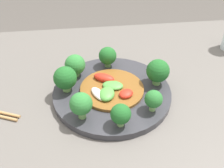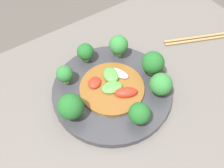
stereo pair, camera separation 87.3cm
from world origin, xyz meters
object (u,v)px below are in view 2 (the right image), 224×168
object	(u,v)px
broccoli_north	(139,114)
stirfry_center	(113,86)
chopsticks	(201,38)
plate	(112,91)
broccoli_south	(85,52)
broccoli_southwest	(119,45)
broccoli_northwest	(161,84)
broccoli_east	(71,107)
broccoli_west	(153,63)
broccoli_southeast	(65,74)

from	to	relation	value
broccoli_north	stirfry_center	bearing A→B (deg)	-92.28
broccoli_north	chopsticks	distance (m)	0.36
plate	chopsticks	world-z (taller)	plate
broccoli_south	stirfry_center	size ratio (longest dim) A/B	0.34
broccoli_southwest	chopsticks	xyz separation A→B (m)	(-0.25, 0.07, -0.05)
plate	broccoli_south	bearing A→B (deg)	-87.94
broccoli_north	broccoli_south	bearing A→B (deg)	-89.15
broccoli_northwest	broccoli_east	distance (m)	0.22
broccoli_north	broccoli_southwest	bearing A→B (deg)	-112.16
broccoli_west	broccoli_south	world-z (taller)	broccoli_west
broccoli_southwest	broccoli_west	xyz separation A→B (m)	(-0.04, 0.10, -0.00)
broccoli_west	plate	bearing A→B (deg)	-6.93
stirfry_center	chopsticks	world-z (taller)	stirfry_center
broccoli_east	stirfry_center	world-z (taller)	broccoli_east
broccoli_south	broccoli_west	bearing A→B (deg)	131.76
broccoli_southeast	stirfry_center	size ratio (longest dim) A/B	0.34
broccoli_west	broccoli_southeast	xyz separation A→B (m)	(0.20, -0.10, -0.01)
broccoli_east	broccoli_southwest	bearing A→B (deg)	-153.43
broccoli_northwest	broccoli_east	xyz separation A→B (m)	(0.21, -0.06, 0.01)
broccoli_west	chopsticks	size ratio (longest dim) A/B	0.31
broccoli_south	broccoli_east	size ratio (longest dim) A/B	0.78
broccoli_northwest	broccoli_southeast	size ratio (longest dim) A/B	1.15
broccoli_west	broccoli_north	bearing A→B (deg)	39.53
plate	broccoli_west	distance (m)	0.12
broccoli_southwest	broccoli_north	xyz separation A→B (m)	(0.08, 0.19, -0.01)
broccoli_southwest	broccoli_south	distance (m)	0.09
broccoli_southwest	stirfry_center	size ratio (longest dim) A/B	0.41
plate	chopsticks	distance (m)	0.33
broccoli_east	stirfry_center	distance (m)	0.13
broccoli_east	broccoli_northwest	bearing A→B (deg)	163.66
broccoli_southeast	broccoli_northwest	bearing A→B (deg)	138.11
broccoli_west	stirfry_center	world-z (taller)	broccoli_west
broccoli_northwest	broccoli_southwest	distance (m)	0.16
broccoli_east	chopsticks	bearing A→B (deg)	-176.48
broccoli_southwest	stirfry_center	world-z (taller)	broccoli_southwest
stirfry_center	plate	bearing A→B (deg)	35.70
broccoli_south	stirfry_center	world-z (taller)	broccoli_south
plate	broccoli_southeast	xyz separation A→B (m)	(0.08, -0.08, 0.04)
broccoli_north	broccoli_northwest	bearing A→B (deg)	-159.21
plate	broccoli_south	distance (m)	0.13
plate	broccoli_east	size ratio (longest dim) A/B	4.26
broccoli_north	broccoli_west	size ratio (longest dim) A/B	0.87
broccoli_northwest	broccoli_south	xyz separation A→B (m)	(0.09, -0.19, -0.00)
chopsticks	broccoli_south	bearing A→B (deg)	-17.26
plate	broccoli_northwest	xyz separation A→B (m)	(-0.09, 0.07, 0.04)
broccoli_west	chopsticks	world-z (taller)	broccoli_west
broccoli_southwest	broccoli_west	size ratio (longest dim) A/B	0.97
broccoli_northwest	broccoli_east	world-z (taller)	broccoli_east
broccoli_southwest	broccoli_east	distance (m)	0.22
broccoli_southwest	broccoli_east	bearing A→B (deg)	26.57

